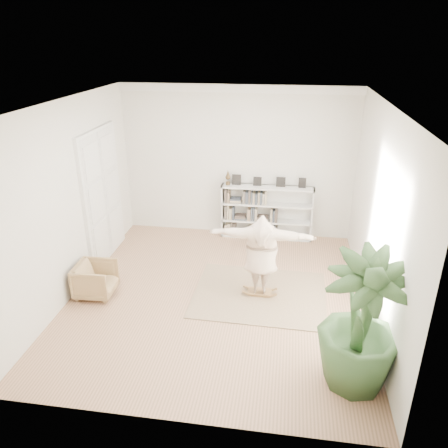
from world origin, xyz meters
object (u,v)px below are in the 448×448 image
Objects in this scene: bookshelf at (266,213)px; person at (261,253)px; armchair at (96,280)px; houseplant at (361,322)px; rocker_board at (260,292)px.

person is (0.06, -2.66, 0.27)m from bookshelf.
houseplant reaches higher than armchair.
armchair is 1.56× the size of rocker_board.
bookshelf is at bearing -87.61° from person.
rocker_board is 0.84m from person.
bookshelf is 4.36m from armchair.
person is at bearing -88.81° from bookshelf.
houseplant reaches higher than person.
rocker_board is 2.74m from houseplant.
rocker_board is at bearing 8.33° from person.
rocker_board is (3.10, 0.45, -0.26)m from armchair.
houseplant is (4.60, -1.63, 0.70)m from armchair.
bookshelf is 2.67m from person.
bookshelf is 5.00m from houseplant.
bookshelf is at bearing -46.57° from armchair.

